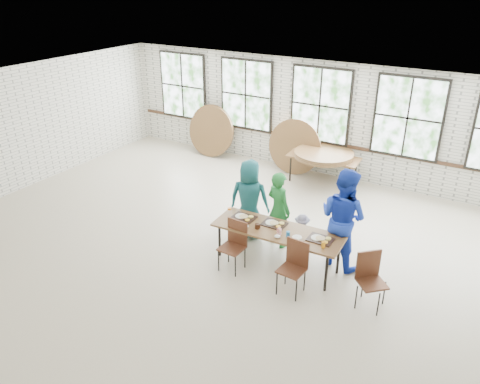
% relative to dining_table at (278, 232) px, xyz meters
% --- Properties ---
extents(room, '(12.00, 12.00, 12.00)m').
position_rel_dining_table_xyz_m(room, '(-1.08, 4.50, 1.14)').
color(room, '#BEB497').
rests_on(room, ground).
extents(dining_table, '(2.43, 0.91, 0.74)m').
position_rel_dining_table_xyz_m(dining_table, '(0.00, 0.00, 0.00)').
color(dining_table, brown).
rests_on(dining_table, ground).
extents(chair_near_left, '(0.44, 0.43, 0.95)m').
position_rel_dining_table_xyz_m(chair_near_left, '(-0.63, -0.48, -0.13)').
color(chair_near_left, '#4F2A1A').
rests_on(chair_near_left, ground).
extents(chair_near_right, '(0.45, 0.44, 0.95)m').
position_rel_dining_table_xyz_m(chair_near_right, '(0.60, -0.56, -0.13)').
color(chair_near_right, '#4F2A1A').
rests_on(chair_near_right, ground).
extents(chair_spare, '(0.58, 0.58, 0.95)m').
position_rel_dining_table_xyz_m(chair_spare, '(1.79, -0.25, -0.13)').
color(chair_spare, '#4F2A1A').
rests_on(chair_spare, ground).
extents(adult_teal, '(0.93, 0.74, 1.67)m').
position_rel_dining_table_xyz_m(adult_teal, '(-0.97, 0.65, 0.15)').
color(adult_teal, '#1A5365').
rests_on(adult_teal, ground).
extents(adult_green, '(0.67, 0.55, 1.57)m').
position_rel_dining_table_xyz_m(adult_green, '(-0.31, 0.65, 0.09)').
color(adult_green, '#1E712D').
rests_on(adult_green, ground).
extents(toddler, '(0.58, 0.43, 0.80)m').
position_rel_dining_table_xyz_m(toddler, '(0.20, 0.65, -0.29)').
color(toddler, '#19133B').
rests_on(toddler, ground).
extents(adult_blue, '(1.10, 0.96, 1.91)m').
position_rel_dining_table_xyz_m(adult_blue, '(0.98, 0.65, 0.27)').
color(adult_blue, '#1937B4').
rests_on(adult_blue, ground).
extents(storage_table, '(1.84, 0.86, 0.74)m').
position_rel_dining_table_xyz_m(storage_table, '(-0.66, 3.91, -0.00)').
color(storage_table, brown).
rests_on(storage_table, ground).
extents(tabletop_clutter, '(2.00, 0.61, 0.11)m').
position_rel_dining_table_xyz_m(tabletop_clutter, '(0.08, -0.04, 0.08)').
color(tabletop_clutter, black).
rests_on(tabletop_clutter, dining_table).
extents(round_tops_stacked, '(1.50, 1.50, 0.13)m').
position_rel_dining_table_xyz_m(round_tops_stacked, '(-0.66, 3.91, 0.12)').
color(round_tops_stacked, brown).
rests_on(round_tops_stacked, storage_table).
extents(round_tops_leaning, '(4.22, 0.40, 1.49)m').
position_rel_dining_table_xyz_m(round_tops_leaning, '(-3.40, 4.20, 0.05)').
color(round_tops_leaning, brown).
rests_on(round_tops_leaning, ground).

